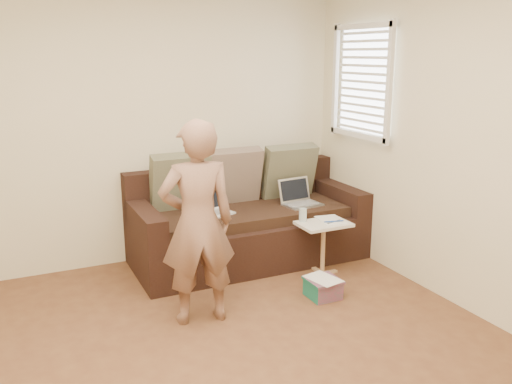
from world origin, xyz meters
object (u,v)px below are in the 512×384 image
side_table (323,249)px  striped_box (323,288)px  person (198,223)px  sofa (249,218)px  laptop_white (215,215)px  drinking_glass (303,215)px  laptop_silver (303,205)px

side_table → striped_box: side_table is taller
person → side_table: (1.29, 0.33, -0.51)m
sofa → laptop_white: sofa is taller
laptop_white → striped_box: laptop_white is taller
sofa → side_table: 0.79m
side_table → drinking_glass: drinking_glass is taller
laptop_silver → laptop_white: (-0.89, 0.08, 0.00)m
laptop_silver → striped_box: (-0.32, -0.90, -0.44)m
side_table → drinking_glass: (-0.15, 0.11, 0.31)m
laptop_silver → striped_box: bearing=-116.2°
laptop_white → side_table: (0.82, -0.57, -0.27)m
person → striped_box: (1.05, -0.07, -0.68)m
person → striped_box: 1.25m
laptop_silver → striped_box: laptop_silver is taller
sofa → striped_box: size_ratio=8.39×
side_table → sofa: bearing=125.7°
drinking_glass → laptop_white: bearing=145.3°
person → side_table: bearing=-158.5°
sofa → side_table: sofa is taller
sofa → laptop_silver: sofa is taller
striped_box → side_table: bearing=58.5°
laptop_silver → person: bearing=-155.4°
laptop_white → drinking_glass: (0.66, -0.46, 0.04)m
striped_box → drinking_glass: bearing=79.5°
laptop_silver → person: (-1.37, -0.83, 0.24)m
laptop_silver → laptop_white: 0.89m
laptop_silver → side_table: size_ratio=0.71×
laptop_silver → drinking_glass: bearing=-126.8°
side_table → person: bearing=-165.6°
sofa → laptop_silver: 0.54m
person → striped_box: person is taller
side_table → laptop_white: bearing=145.0°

